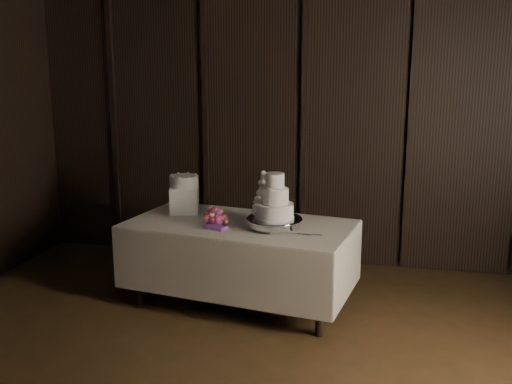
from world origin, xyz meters
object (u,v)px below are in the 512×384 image
(bouquet, at_px, (214,218))
(box_pedestal, at_px, (184,200))
(wedding_cake, at_px, (271,201))
(cake_stand, at_px, (274,223))
(small_cake, at_px, (184,181))
(display_table, at_px, (240,260))

(bouquet, xyz_separation_m, box_pedestal, (-0.40, 0.37, 0.06))
(wedding_cake, distance_m, bouquet, 0.54)
(cake_stand, xyz_separation_m, box_pedestal, (-0.94, 0.36, 0.08))
(small_cake, bearing_deg, bouquet, -42.17)
(display_table, height_order, wedding_cake, wedding_cake)
(display_table, height_order, bouquet, bouquet)
(display_table, xyz_separation_m, small_cake, (-0.60, 0.25, 0.65))
(wedding_cake, relative_size, small_cake, 1.44)
(cake_stand, relative_size, wedding_cake, 1.23)
(cake_stand, relative_size, box_pedestal, 1.86)
(cake_stand, distance_m, bouquet, 0.54)
(bouquet, relative_size, small_cake, 1.44)
(wedding_cake, relative_size, bouquet, 1.00)
(box_pedestal, bearing_deg, small_cake, 0.00)
(wedding_cake, bearing_deg, display_table, 158.76)
(cake_stand, relative_size, bouquet, 1.23)
(display_table, distance_m, small_cake, 0.92)
(bouquet, distance_m, small_cake, 0.60)
(wedding_cake, bearing_deg, box_pedestal, 158.23)
(cake_stand, bearing_deg, small_cake, 159.27)
(cake_stand, xyz_separation_m, bouquet, (-0.54, -0.01, 0.02))
(cake_stand, bearing_deg, bouquet, -178.92)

